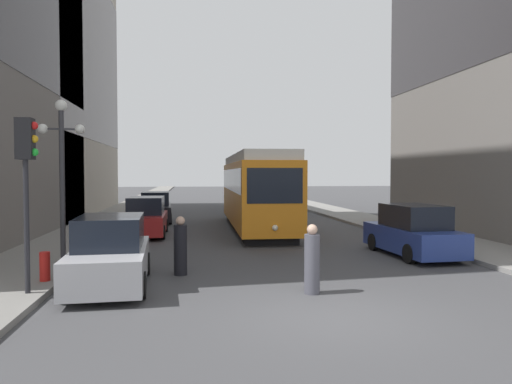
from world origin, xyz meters
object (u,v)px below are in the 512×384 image
pedestrian_crossing_far (312,261)px  fire_hydrant (45,266)px  lamp_post_left_near (62,155)px  parked_car_left_near (110,254)px  parked_car_left_far (156,208)px  transit_bus (270,186)px  streetcar (255,189)px  pedestrian_crossing_near (180,248)px  traffic_light_near_left (26,159)px  parked_car_left_mid (146,218)px  parked_car_right_far (413,232)px

pedestrian_crossing_far → fire_hydrant: pedestrian_crossing_far is taller
lamp_post_left_near → fire_hydrant: 4.04m
parked_car_left_near → fire_hydrant: parked_car_left_near is taller
parked_car_left_near → parked_car_left_far: same height
fire_hydrant → transit_bus: bearing=68.5°
streetcar → transit_bus: size_ratio=1.06×
pedestrian_crossing_near → pedestrian_crossing_far: bearing=67.2°
parked_car_left_far → traffic_light_near_left: bearing=-97.9°
traffic_light_near_left → fire_hydrant: bearing=89.8°
parked_car_left_mid → lamp_post_left_near: bearing=-104.5°
parked_car_left_far → pedestrian_crossing_near: bearing=-86.1°
transit_bus → traffic_light_near_left: 29.07m
fire_hydrant → streetcar: bearing=59.4°
pedestrian_crossing_near → pedestrian_crossing_far: (3.20, -2.64, 0.00)m
parked_car_left_near → pedestrian_crossing_near: 2.14m
parked_car_left_near → fire_hydrant: (-1.68, 0.23, -0.32)m
parked_car_left_far → traffic_light_near_left: (-1.68, -17.94, 2.42)m
parked_car_left_near → pedestrian_crossing_far: size_ratio=2.66×
transit_bus → parked_car_right_far: transit_bus is taller
parked_car_right_far → fire_hydrant: parked_car_right_far is taller
pedestrian_crossing_near → lamp_post_left_near: lamp_post_left_near is taller
lamp_post_left_near → fire_hydrant: (0.22, -2.73, -2.98)m
transit_bus → pedestrian_crossing_near: transit_bus is taller
transit_bus → lamp_post_left_near: bearing=-115.4°
traffic_light_near_left → pedestrian_crossing_near: bearing=33.3°
parked_car_left_mid → pedestrian_crossing_far: size_ratio=2.69×
streetcar → fire_hydrant: size_ratio=17.52×
transit_bus → parked_car_right_far: (1.33, -22.80, -1.10)m
transit_bus → fire_hydrant: 27.88m
transit_bus → parked_car_left_near: (-8.53, -26.14, -1.10)m
parked_car_left_mid → streetcar: bearing=19.1°
parked_car_right_far → lamp_post_left_near: bearing=-0.9°
parked_car_left_mid → parked_car_right_far: same height
parked_car_left_near → pedestrian_crossing_far: 5.16m
parked_car_left_near → lamp_post_left_near: size_ratio=0.89×
parked_car_left_far → traffic_light_near_left: size_ratio=1.23×
parked_car_left_mid → parked_car_left_near: bearing=-90.2°
parked_car_left_mid → traffic_light_near_left: (-1.68, -11.43, 2.42)m
pedestrian_crossing_far → parked_car_left_near: bearing=180.0°
streetcar → parked_car_right_far: streetcar is taller
traffic_light_near_left → parked_car_left_mid: bearing=81.6°
parked_car_left_far → lamp_post_left_near: lamp_post_left_near is taller
traffic_light_near_left → fire_hydrant: traffic_light_near_left is taller
transit_bus → pedestrian_crossing_near: bearing=-106.3°
transit_bus → lamp_post_left_near: 25.47m
parked_car_right_far → pedestrian_crossing_far: bearing=41.4°
parked_car_right_far → lamp_post_left_near: 12.06m
transit_bus → pedestrian_crossing_far: size_ratio=7.35×
parked_car_left_mid → parked_car_right_far: bearing=-35.7°
transit_bus → fire_hydrant: transit_bus is taller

